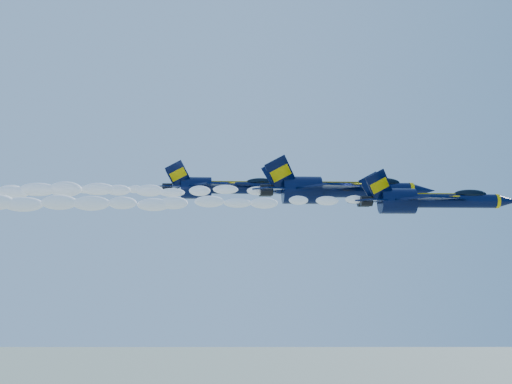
{
  "coord_description": "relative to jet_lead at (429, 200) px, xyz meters",
  "views": [
    {
      "loc": [
        -9.23,
        -83.98,
        146.2
      ],
      "look_at": [
        -1.95,
        -4.85,
        151.86
      ],
      "focal_mm": 50.0,
      "sensor_mm": 36.0,
      "label": 1
    }
  ],
  "objects": [
    {
      "name": "jet_second",
      "position": [
        -7.97,
        7.81,
        1.66
      ],
      "size": [
        20.1,
        16.49,
        7.47
      ],
      "color": "black"
    },
    {
      "name": "jet_third",
      "position": [
        -20.16,
        17.26,
        2.54
      ],
      "size": [
        17.61,
        14.44,
        6.54
      ],
      "color": "black"
    },
    {
      "name": "smoke_trail_jet_lead",
      "position": [
        -36.26,
        0.0,
        -0.46
      ],
      "size": [
        58.13,
        2.15,
        1.93
      ],
      "primitive_type": "ellipsoid",
      "color": "white"
    },
    {
      "name": "jet_lead",
      "position": [
        0.0,
        0.0,
        0.0
      ],
      "size": [
        16.84,
        13.81,
        6.26
      ],
      "color": "black"
    }
  ]
}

